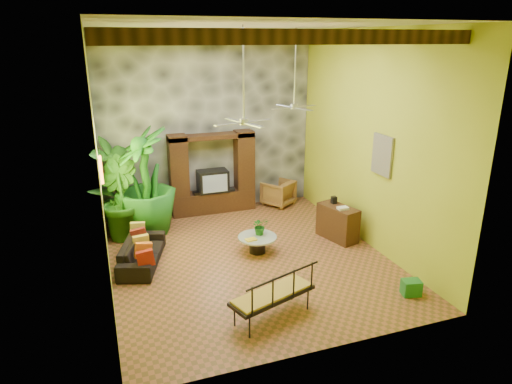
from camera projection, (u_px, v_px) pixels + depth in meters
name	position (u px, v px, depth m)	size (l,w,h in m)	color
ground	(248.00, 257.00, 10.44)	(7.00, 7.00, 0.00)	brown
ceiling	(246.00, 25.00, 8.84)	(6.00, 7.00, 0.02)	silver
back_wall	(208.00, 123.00, 12.76)	(6.00, 0.02, 5.00)	#ADB529
left_wall	(98.00, 163.00, 8.69)	(0.02, 7.00, 5.00)	#ADB529
right_wall	(370.00, 141.00, 10.59)	(0.02, 7.00, 5.00)	#ADB529
stone_accent_wall	(208.00, 124.00, 12.71)	(5.98, 0.10, 4.98)	#383A40
ceiling_beams	(247.00, 37.00, 8.91)	(5.95, 5.36, 0.22)	#3C2213
entertainment_center	(213.00, 179.00, 12.93)	(2.40, 0.55, 2.30)	#32190D
ceiling_fan_front	(244.00, 111.00, 8.93)	(1.28, 1.28, 1.86)	#A8A7AC
ceiling_fan_back	(294.00, 98.00, 10.93)	(1.28, 1.28, 1.86)	#A8A7AC
wall_art_mask	(101.00, 170.00, 9.72)	(0.06, 0.32, 0.55)	#BB7816
wall_art_painting	(382.00, 155.00, 10.10)	(0.06, 0.70, 0.90)	teal
sofa	(142.00, 252.00, 10.08)	(1.88, 0.74, 0.55)	black
wicker_armchair	(278.00, 193.00, 13.64)	(0.80, 0.83, 0.75)	#945E35
tall_plant_a	(115.00, 183.00, 11.78)	(1.27, 0.86, 2.42)	#27661A
tall_plant_b	(119.00, 199.00, 11.18)	(1.13, 0.91, 2.06)	#215817
tall_plant_c	(145.00, 181.00, 11.40)	(1.53, 1.53, 2.73)	#1D671B
coffee_table	(257.00, 242.00, 10.62)	(0.91, 0.91, 0.40)	black
centerpiece_plant	(260.00, 226.00, 10.63)	(0.38, 0.33, 0.42)	#195817
yellow_tray	(251.00, 240.00, 10.37)	(0.25, 0.18, 0.03)	gold
iron_bench	(274.00, 293.00, 7.96)	(1.68, 1.07, 0.57)	black
side_console	(338.00, 223.00, 11.29)	(0.48, 1.06, 0.85)	#3D1A13
green_bin	(411.00, 288.00, 8.88)	(0.35, 0.26, 0.31)	#228025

